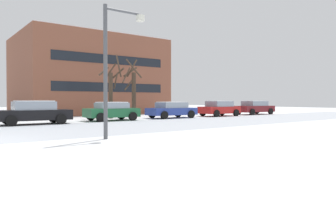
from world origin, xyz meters
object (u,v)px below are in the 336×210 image
at_px(parked_car_green, 112,111).
at_px(parked_car_black, 34,112).
at_px(street_lamp, 114,57).
at_px(parked_car_blue, 172,110).
at_px(parked_car_red, 219,108).
at_px(parked_car_maroon, 255,107).

bearing_deg(parked_car_green, parked_car_black, -177.23).
relative_size(street_lamp, parked_car_blue, 1.24).
distance_m(parked_car_blue, parked_car_red, 5.55).
xyz_separation_m(street_lamp, parked_car_green, (4.91, 9.87, -2.56)).
xyz_separation_m(parked_car_green, parked_car_red, (11.09, -0.28, 0.03)).
bearing_deg(parked_car_red, parked_car_blue, 178.00).
relative_size(parked_car_black, parked_car_red, 1.14).
bearing_deg(parked_car_black, parked_car_blue, 0.96).
distance_m(street_lamp, parked_car_blue, 14.54).
xyz_separation_m(street_lamp, parked_car_red, (16.00, 9.59, -2.53)).
xyz_separation_m(parked_car_red, parked_car_maroon, (5.54, 0.22, -0.00)).
distance_m(parked_car_green, parked_car_blue, 5.55).
bearing_deg(parked_car_black, parked_car_red, -0.03).
height_order(street_lamp, parked_car_green, street_lamp).
distance_m(parked_car_black, parked_car_red, 16.63).
bearing_deg(parked_car_blue, parked_car_red, -2.00).
distance_m(parked_car_black, parked_car_maroon, 22.18).
relative_size(street_lamp, parked_car_green, 1.35).
height_order(parked_car_green, parked_car_red, parked_car_red).
distance_m(parked_car_blue, parked_car_maroon, 11.09).
height_order(parked_car_blue, parked_car_red, parked_car_red).
bearing_deg(parked_car_black, parked_car_green, 2.77).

